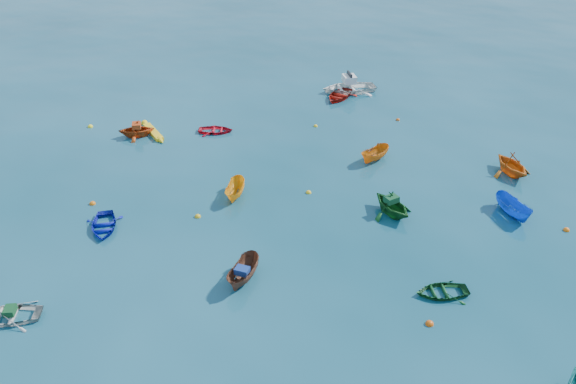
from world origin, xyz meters
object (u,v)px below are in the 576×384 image
Objects in this scene: dinghy_white_near at (10,318)px; motorboat_white at (349,91)px; dinghy_blue_sw at (104,228)px; kayak_yellow at (154,134)px.

motorboat_white reaches higher than dinghy_white_near.
dinghy_blue_sw is 24.93m from motorboat_white.
dinghy_blue_sw reaches higher than kayak_yellow.
motorboat_white is (0.52, 24.92, 0.00)m from dinghy_blue_sw.
dinghy_blue_sw is at bearing -47.86° from motorboat_white.
dinghy_white_near is 18.62m from kayak_yellow.
dinghy_blue_sw and dinghy_white_near have the same top height.
dinghy_white_near is 31.73m from motorboat_white.
kayak_yellow is at bearing 76.52° from dinghy_blue_sw.
dinghy_white_near reaches higher than kayak_yellow.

